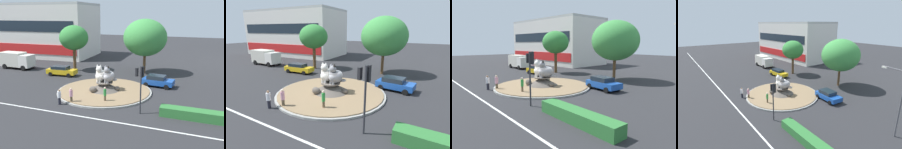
# 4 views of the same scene
# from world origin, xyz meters

# --- Properties ---
(ground_plane) EXTENTS (160.00, 160.00, 0.00)m
(ground_plane) POSITION_xyz_m (0.00, 0.00, 0.00)
(ground_plane) COLOR #28282B
(lane_centreline) EXTENTS (112.00, 0.20, 0.01)m
(lane_centreline) POSITION_xyz_m (0.00, -7.69, 0.00)
(lane_centreline) COLOR silver
(lane_centreline) RESTS_ON ground
(roundabout_island) EXTENTS (11.59, 11.59, 1.28)m
(roundabout_island) POSITION_xyz_m (-0.01, -0.00, 0.33)
(roundabout_island) COLOR gray
(roundabout_island) RESTS_ON ground
(cat_statue_white) EXTENTS (1.52, 2.26, 2.21)m
(cat_statue_white) POSITION_xyz_m (-0.52, 0.06, 2.09)
(cat_statue_white) COLOR silver
(cat_statue_white) RESTS_ON roundabout_island
(cat_statue_grey) EXTENTS (1.56, 2.20, 2.16)m
(cat_statue_grey) POSITION_xyz_m (0.51, 0.08, 2.07)
(cat_statue_grey) COLOR gray
(cat_statue_grey) RESTS_ON roundabout_island
(traffic_light_mast) EXTENTS (0.79, 0.45, 4.65)m
(traffic_light_mast) POSITION_xyz_m (5.78, -4.91, 3.42)
(traffic_light_mast) COLOR #2D2D33
(traffic_light_mast) RESTS_ON ground
(shophouse_block) EXTENTS (25.79, 13.93, 11.65)m
(shophouse_block) POSITION_xyz_m (-24.98, 21.03, 5.82)
(shophouse_block) COLOR silver
(shophouse_block) RESTS_ON ground
(clipped_hedge_strip) EXTENTS (6.94, 1.20, 0.90)m
(clipped_hedge_strip) POSITION_xyz_m (11.15, -4.49, 0.45)
(clipped_hedge_strip) COLOR #2D7033
(clipped_hedge_strip) RESTS_ON ground
(broadleaf_tree_behind_island) EXTENTS (4.80, 4.80, 7.60)m
(broadleaf_tree_behind_island) POSITION_xyz_m (-9.22, 8.91, 5.52)
(broadleaf_tree_behind_island) COLOR brown
(broadleaf_tree_behind_island) RESTS_ON ground
(second_tree_near_tower) EXTENTS (6.83, 6.83, 8.67)m
(second_tree_near_tower) POSITION_xyz_m (2.23, 11.18, 5.76)
(second_tree_near_tower) COLOR brown
(second_tree_near_tower) RESTS_ON ground
(streetlight_arm) EXTENTS (2.66, 0.78, 7.08)m
(streetlight_arm) POSITION_xyz_m (15.56, 3.65, 4.19)
(streetlight_arm) COLOR #4C4C51
(streetlight_arm) RESTS_ON ground
(pedestrian_white_shirt) EXTENTS (0.38, 0.38, 1.66)m
(pedestrian_white_shirt) POSITION_xyz_m (-2.76, -5.72, 0.87)
(pedestrian_white_shirt) COLOR black
(pedestrian_white_shirt) RESTS_ON ground
(pedestrian_green_shirt) EXTENTS (0.30, 0.30, 1.79)m
(pedestrian_green_shirt) POSITION_xyz_m (1.56, -3.56, 0.98)
(pedestrian_green_shirt) COLOR brown
(pedestrian_green_shirt) RESTS_ON ground
(pedestrian_pink_shirt) EXTENTS (0.35, 0.35, 1.78)m
(pedestrian_pink_shirt) POSITION_xyz_m (-1.71, -5.08, 0.94)
(pedestrian_pink_shirt) COLOR brown
(pedestrian_pink_shirt) RESTS_ON ground
(sedan_on_far_lane) EXTENTS (4.24, 2.39, 1.50)m
(sedan_on_far_lane) POSITION_xyz_m (5.65, 4.66, 0.79)
(sedan_on_far_lane) COLOR #19479E
(sedan_on_far_lane) RESTS_ON ground
(hatchback_near_shophouse) EXTENTS (4.78, 2.25, 1.50)m
(hatchback_near_shophouse) POSITION_xyz_m (-9.45, 5.15, 0.80)
(hatchback_near_shophouse) COLOR gold
(hatchback_near_shophouse) RESTS_ON ground
(delivery_box_truck) EXTENTS (6.11, 2.69, 2.84)m
(delivery_box_truck) POSITION_xyz_m (-19.55, 6.73, 1.57)
(delivery_box_truck) COLOR silver
(delivery_box_truck) RESTS_ON ground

